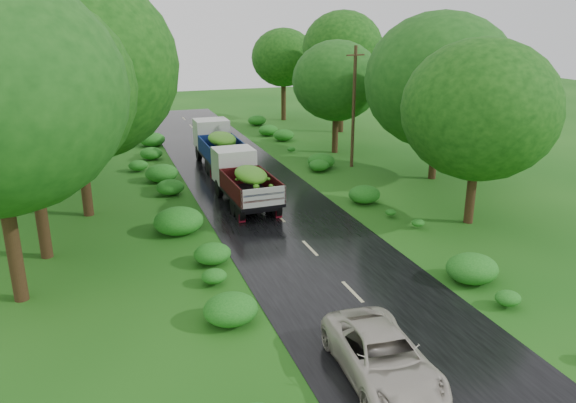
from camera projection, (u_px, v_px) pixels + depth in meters
name	position (u px, v px, depth m)	size (l,w,h in m)	color
ground	(414.00, 356.00, 15.54)	(120.00, 120.00, 0.00)	#134C10
road	(340.00, 279.00, 20.02)	(6.50, 80.00, 0.02)	black
road_lines	(329.00, 268.00, 20.91)	(0.12, 69.60, 0.00)	#BFB78C
truck_near	(244.00, 177.00, 27.70)	(2.22, 5.89, 2.45)	black
truck_far	(218.00, 142.00, 35.01)	(2.22, 6.15, 2.58)	black
car	(382.00, 357.00, 14.40)	(2.05, 4.45, 1.24)	beige
utility_pole	(354.00, 106.00, 33.91)	(1.27, 0.37, 7.32)	#382616
trees_left	(35.00, 59.00, 28.18)	(7.75, 32.62, 9.90)	black
trees_right	(371.00, 73.00, 35.78)	(6.85, 31.49, 8.22)	black
shrubs	(267.00, 197.00, 27.99)	(11.90, 44.00, 0.70)	#196517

